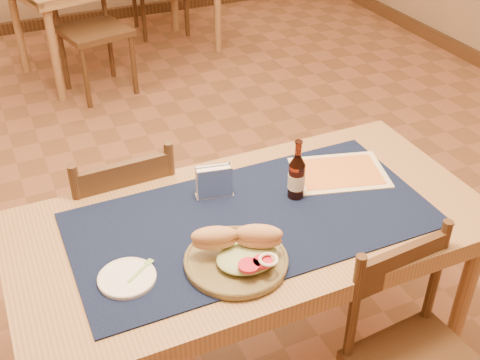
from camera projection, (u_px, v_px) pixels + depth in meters
name	position (u px, v px, depth m)	size (l,w,h in m)	color
main_table	(252.00, 239.00, 2.06)	(1.60, 0.80, 0.75)	#A1764B
placemat	(252.00, 219.00, 2.01)	(1.20, 0.60, 0.01)	#0E1934
baseboard	(183.00, 240.00, 3.01)	(6.00, 7.00, 0.10)	#4A2F1A
chair_main_far	(123.00, 226.00, 2.45)	(0.42, 0.42, 0.88)	#4A2F1A
chair_back_near	(91.00, 26.00, 4.27)	(0.52, 0.52, 0.95)	#4A2F1A
sandwich_plate	(239.00, 255.00, 1.81)	(0.32, 0.32, 0.12)	brown
side_plate	(127.00, 278.00, 1.76)	(0.17, 0.17, 0.01)	white
fork	(142.00, 269.00, 1.79)	(0.10, 0.08, 0.00)	#7BBB66
beer_bottle	(297.00, 177.00, 2.07)	(0.06, 0.06, 0.22)	#49180D
napkin_holder	(214.00, 182.00, 2.09)	(0.14, 0.07, 0.12)	silver
menu_card	(339.00, 172.00, 2.23)	(0.39, 0.33, 0.01)	beige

